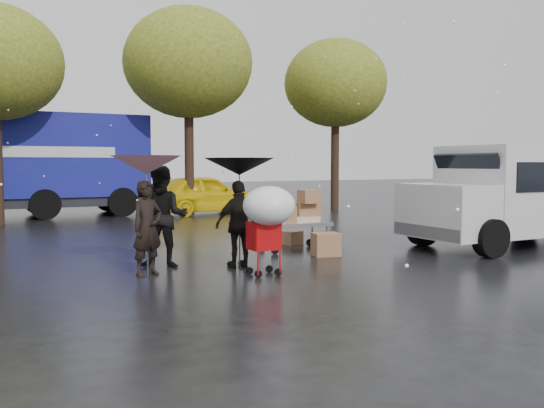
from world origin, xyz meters
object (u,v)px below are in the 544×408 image
person_pink (147,228)px  blue_truck (30,166)px  shopping_cart (268,211)px  white_van (516,193)px  vendor_cart (297,216)px  person_black (240,224)px  yellow_taxi (204,194)px

person_pink → blue_truck: 11.96m
shopping_cart → white_van: 6.53m
person_pink → vendor_cart: (3.54, 1.29, -0.05)m
white_van → person_black: bearing=177.0°
person_black → yellow_taxi: 10.94m
shopping_cart → yellow_taxi: size_ratio=0.35×
person_pink → person_black: (1.63, -0.03, -0.01)m
blue_truck → white_van: bearing=-53.7°
white_van → yellow_taxi: size_ratio=1.16×
person_pink → white_van: (8.17, -0.38, 0.39)m
shopping_cart → white_van: white_van is taller
shopping_cart → person_black: bearing=93.0°
person_black → vendor_cart: bearing=-147.2°
shopping_cart → blue_truck: size_ratio=0.18×
shopping_cart → yellow_taxi: (3.18, 11.46, -0.35)m
blue_truck → shopping_cart: bearing=-79.1°
person_pink → vendor_cart: person_pink is taller
person_pink → shopping_cart: 2.00m
person_pink → shopping_cart: person_pink is taller
shopping_cart → white_van: bearing=5.8°
vendor_cart → shopping_cart: (-1.86, -2.33, 0.34)m
person_black → vendor_cart: size_ratio=1.00×
vendor_cart → blue_truck: (-4.35, 10.60, 1.03)m
person_pink → vendor_cart: 3.77m
person_black → vendor_cart: person_black is taller
person_black → blue_truck: (-2.45, 11.92, 0.99)m
white_van → shopping_cart: bearing=-174.2°
yellow_taxi → shopping_cart: bearing=155.4°
person_black → shopping_cart: 1.05m
yellow_taxi → person_black: bearing=153.7°
person_pink → white_van: bearing=-24.0°
person_black → white_van: size_ratio=0.31×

